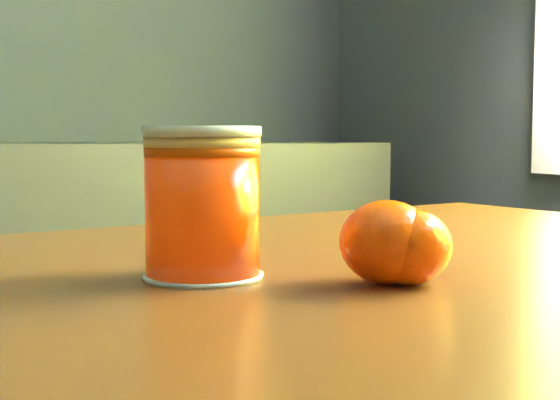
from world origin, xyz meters
name	(u,v)px	position (x,y,z in m)	size (l,w,h in m)	color
juice_glass	(203,204)	(0.75, 0.06, 0.87)	(0.09, 0.09, 0.11)	#E63404
orange_front	(387,242)	(0.86, -0.01, 0.84)	(0.07, 0.07, 0.06)	#FF4905
orange_back	(408,246)	(0.87, -0.02, 0.84)	(0.06, 0.06, 0.05)	#FF4905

